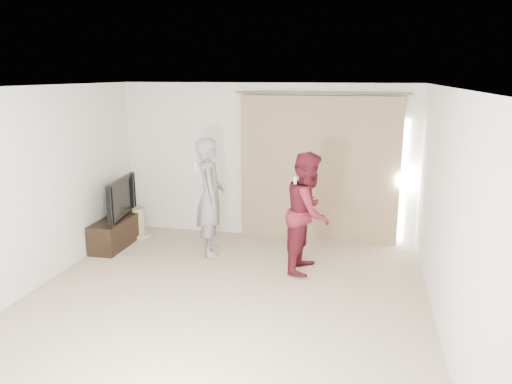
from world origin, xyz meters
TOP-DOWN VIEW (x-y plane):
  - floor at (0.00, 0.00)m, footprint 5.50×5.50m
  - wall_back at (0.00, 2.75)m, footprint 5.00×0.04m
  - wall_left at (-2.50, -0.00)m, footprint 0.04×5.50m
  - ceiling at (0.00, 0.00)m, footprint 5.00×5.50m
  - curtain at (0.91, 2.68)m, footprint 2.80×0.11m
  - tv_console at (-2.27, 1.70)m, footprint 0.41×1.19m
  - tv at (-2.27, 1.70)m, footprint 0.29×1.16m
  - scratching_post at (-2.10, 2.17)m, footprint 0.38×0.38m
  - person_man at (-0.65, 1.66)m, footprint 0.62×0.77m
  - person_woman at (0.89, 1.32)m, footprint 0.74×0.90m

SIDE VIEW (x-z plane):
  - floor at x=0.00m, z-range 0.00..0.00m
  - scratching_post at x=-2.10m, z-range -0.05..0.46m
  - tv_console at x=-2.27m, z-range 0.00..0.46m
  - tv at x=-2.27m, z-range 0.46..1.12m
  - person_woman at x=0.89m, z-range 0.00..1.70m
  - person_man at x=-0.65m, z-range 0.00..1.82m
  - curtain at x=0.91m, z-range -0.02..2.43m
  - wall_left at x=-2.50m, z-range 0.00..2.60m
  - wall_back at x=0.00m, z-range 0.00..2.60m
  - ceiling at x=0.00m, z-range 2.60..2.60m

